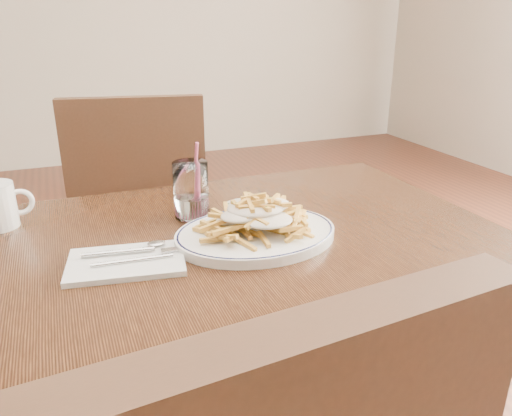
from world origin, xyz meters
name	(u,v)px	position (x,y,z in m)	size (l,w,h in m)	color
table	(224,275)	(0.00, 0.00, 0.67)	(1.20, 0.80, 0.75)	black
chair_far	(142,211)	(-0.05, 0.78, 0.54)	(0.52, 0.52, 0.96)	black
fries_plate	(256,234)	(0.07, -0.01, 0.76)	(0.41, 0.38, 0.02)	white
loaded_fries	(256,213)	(0.07, -0.01, 0.81)	(0.23, 0.19, 0.07)	gold
napkin	(126,262)	(-0.20, -0.03, 0.76)	(0.21, 0.14, 0.01)	silver
cutlery	(125,257)	(-0.20, -0.02, 0.76)	(0.19, 0.08, 0.01)	silver
water_glass	(191,193)	(-0.02, 0.16, 0.81)	(0.08, 0.08, 0.18)	white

